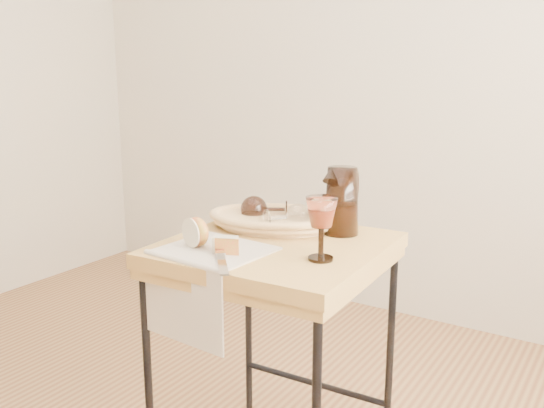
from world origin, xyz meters
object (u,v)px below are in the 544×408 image
Objects in this scene: wine_goblet at (321,228)px; table_knife at (221,255)px; bread_basket at (274,221)px; pitcher at (342,201)px; goblet_lying_a at (268,209)px; tea_towel at (215,250)px; goblet_lying_b at (285,217)px; side_table at (275,362)px; apple_half at (197,232)px.

table_knife is (-0.22, -0.15, -0.07)m from wine_goblet.
bread_basket is 0.23m from pitcher.
pitcher is at bearing 104.81° from wine_goblet.
tea_towel is at bearing 63.20° from goblet_lying_a.
goblet_lying_a is 0.10m from goblet_lying_b.
side_table is 3.11× the size of pitcher.
goblet_lying_b is (0.06, -0.02, 0.03)m from bread_basket.
pitcher is at bearing -1.82° from bread_basket.
apple_half is at bearing -133.73° from side_table.
goblet_lying_b reaches higher than tea_towel.
tea_towel is at bearing -173.13° from table_knife.
pitcher is at bearing 69.34° from apple_half.
tea_towel is 0.43m from pitcher.
tea_towel is (-0.10, -0.16, 0.39)m from side_table.
tea_towel reaches higher than side_table.
goblet_lying_a is at bearing 144.89° from wine_goblet.
goblet_lying_a is 0.57× the size of pitcher.
apple_half reaches higher than bread_basket.
side_table is 0.46m from table_knife.
wine_goblet is at bearing 32.27° from apple_half.
pitcher is 0.98× the size of table_knife.
goblet_lying_a reaches higher than goblet_lying_b.
goblet_lying_b is (0.07, 0.27, 0.05)m from tea_towel.
goblet_lying_b is at bearing 107.07° from side_table.
table_knife is at bearing -37.71° from tea_towel.
apple_half is at bearing -174.56° from tea_towel.
bread_basket is at bearing 92.04° from tea_towel.
tea_towel is 0.76× the size of bread_basket.
table_knife reaches higher than tea_towel.
goblet_lying_a is 0.25m from pitcher.
bread_basket is at bearing 124.50° from side_table.
goblet_lying_a reaches higher than apple_half.
apple_half is (-0.16, -0.17, 0.43)m from side_table.
apple_half reaches higher than table_knife.
side_table is at bearing -139.55° from pitcher.
apple_half reaches higher than side_table.
bread_basket is 4.04× the size of apple_half.
bread_basket is 0.07m from goblet_lying_b.
side_table is at bearing 63.60° from apple_half.
side_table is 2.07× the size of bread_basket.
tea_towel is 0.31m from goblet_lying_a.
side_table is 3.05× the size of table_knife.
wine_goblet is 0.36m from apple_half.
apple_half reaches higher than goblet_lying_b.
pitcher reaches higher than wine_goblet.
wine_goblet is 1.90× the size of apple_half.
goblet_lying_a reaches higher than tea_towel.
table_knife is at bearing 72.77° from goblet_lying_a.
table_knife is (0.09, -0.37, -0.04)m from goblet_lying_a.
pitcher reaches higher than table_knife.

